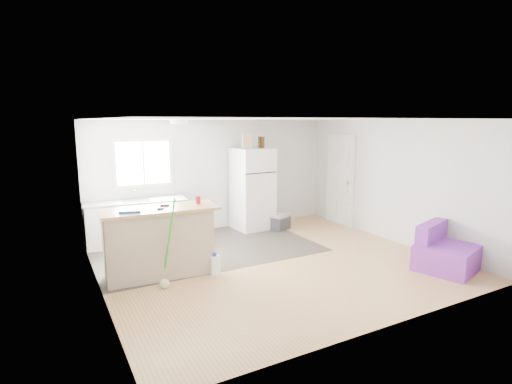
% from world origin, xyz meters
% --- Properties ---
extents(room, '(5.51, 5.01, 2.41)m').
position_xyz_m(room, '(0.00, 0.00, 1.20)').
color(room, '#B07A4A').
rests_on(room, ground).
extents(vinyl_zone, '(4.05, 2.50, 0.00)m').
position_xyz_m(vinyl_zone, '(-0.73, 1.25, 0.00)').
color(vinyl_zone, '#372F29').
rests_on(vinyl_zone, floor).
extents(window, '(1.18, 0.06, 0.98)m').
position_xyz_m(window, '(-1.55, 2.49, 1.55)').
color(window, white).
rests_on(window, back_wall).
extents(interior_door, '(0.11, 0.92, 2.10)m').
position_xyz_m(interior_door, '(2.72, 1.55, 1.02)').
color(interior_door, white).
rests_on(interior_door, right_wall).
extents(ceiling_fixture, '(0.30, 0.30, 0.07)m').
position_xyz_m(ceiling_fixture, '(-1.20, 1.20, 2.36)').
color(ceiling_fixture, white).
rests_on(ceiling_fixture, ceiling).
extents(kitchen_cabinets, '(1.96, 0.78, 1.13)m').
position_xyz_m(kitchen_cabinets, '(-1.79, 2.20, 0.44)').
color(kitchen_cabinets, white).
rests_on(kitchen_cabinets, floor).
extents(peninsula, '(1.78, 0.77, 1.07)m').
position_xyz_m(peninsula, '(-1.86, 0.33, 0.54)').
color(peninsula, tan).
rests_on(peninsula, floor).
extents(refrigerator, '(0.84, 0.80, 1.79)m').
position_xyz_m(refrigerator, '(0.72, 2.11, 0.90)').
color(refrigerator, white).
rests_on(refrigerator, floor).
extents(cooler, '(0.54, 0.46, 0.35)m').
position_xyz_m(cooler, '(1.22, 1.74, 0.18)').
color(cooler, '#323235').
rests_on(cooler, floor).
extents(purple_seat, '(1.08, 1.06, 0.72)m').
position_xyz_m(purple_seat, '(2.26, -1.59, 0.26)').
color(purple_seat, purple).
rests_on(purple_seat, floor).
extents(cleaner_jug, '(0.16, 0.12, 0.35)m').
position_xyz_m(cleaner_jug, '(-1.08, -0.01, 0.15)').
color(cleaner_jug, white).
rests_on(cleaner_jug, floor).
extents(mop, '(0.28, 0.36, 1.31)m').
position_xyz_m(mop, '(-1.90, -0.14, 0.23)').
color(mop, green).
rests_on(mop, floor).
extents(red_cup, '(0.09, 0.09, 0.12)m').
position_xyz_m(red_cup, '(-1.20, 0.35, 1.13)').
color(red_cup, red).
rests_on(red_cup, peninsula).
extents(blue_tray, '(0.34, 0.27, 0.04)m').
position_xyz_m(blue_tray, '(-2.28, 0.26, 1.09)').
color(blue_tray, '#152DCA').
rests_on(blue_tray, peninsula).
extents(tool_a, '(0.15, 0.09, 0.03)m').
position_xyz_m(tool_a, '(-1.72, 0.41, 1.09)').
color(tool_a, black).
rests_on(tool_a, peninsula).
extents(tool_b, '(0.10, 0.05, 0.03)m').
position_xyz_m(tool_b, '(-1.84, 0.22, 1.09)').
color(tool_b, black).
rests_on(tool_b, peninsula).
extents(cardboard_box, '(0.22, 0.14, 0.30)m').
position_xyz_m(cardboard_box, '(0.55, 2.04, 1.94)').
color(cardboard_box, tan).
rests_on(cardboard_box, refrigerator).
extents(bottle_left, '(0.08, 0.08, 0.25)m').
position_xyz_m(bottle_left, '(0.94, 2.04, 1.92)').
color(bottle_left, '#321C09').
rests_on(bottle_left, refrigerator).
extents(bottle_right, '(0.09, 0.09, 0.25)m').
position_xyz_m(bottle_right, '(0.90, 2.11, 1.92)').
color(bottle_right, '#321C09').
rests_on(bottle_right, refrigerator).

